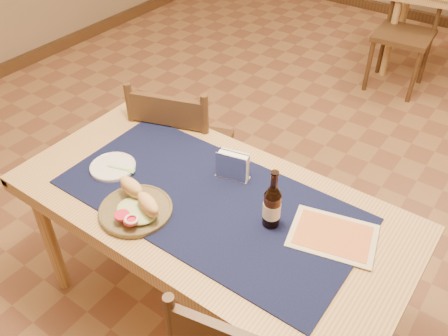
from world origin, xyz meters
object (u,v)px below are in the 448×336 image
Objects in this scene: chair_main_far at (182,150)px; sandwich_plate at (137,207)px; beer_bottle at (272,206)px; napkin_holder at (233,166)px; main_table at (210,215)px.

chair_main_far is 0.81m from sandwich_plate.
sandwich_plate is 1.13× the size of beer_bottle.
beer_bottle reaches higher than napkin_holder.
chair_main_far reaches higher than main_table.
sandwich_plate is 0.42m from napkin_holder.
chair_main_far is 6.37× the size of napkin_holder.
beer_bottle reaches higher than sandwich_plate.
napkin_holder is (-0.00, 0.17, 0.15)m from main_table.
napkin_holder is (0.52, -0.28, 0.32)m from chair_main_far.
sandwich_plate is at bearing -62.21° from chair_main_far.
napkin_holder is (-0.27, 0.14, -0.03)m from beer_bottle.
napkin_holder is at bearing 153.02° from beer_bottle.
sandwich_plate is at bearing -129.22° from main_table.
sandwich_plate is 0.51m from beer_bottle.
sandwich_plate is at bearing -150.72° from beer_bottle.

